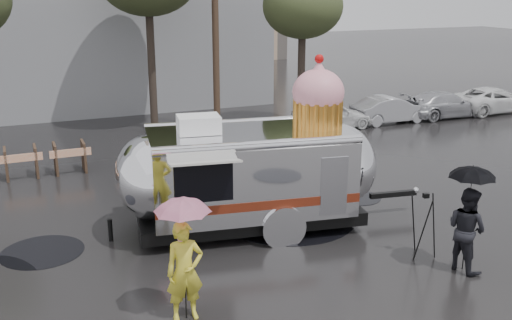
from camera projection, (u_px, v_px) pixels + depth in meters
name	position (u px, v px, depth m)	size (l,w,h in m)	color
ground	(327.00, 282.00, 12.53)	(120.00, 120.00, 0.00)	black
puddles	(275.00, 224.00, 15.49)	(10.38, 9.93, 0.01)	black
utility_pole	(215.00, 19.00, 24.53)	(1.60, 0.28, 9.00)	#473323
tree_right	(303.00, 7.00, 24.83)	(3.36, 3.36, 6.42)	#382D26
barricade_row	(21.00, 162.00, 19.11)	(4.30, 0.80, 1.00)	#473323
parked_cars	(423.00, 104.00, 27.34)	(13.20, 1.90, 1.50)	silver
airstream_trailer	(253.00, 169.00, 14.91)	(8.17, 3.55, 4.44)	silver
person_left	(185.00, 272.00, 10.91)	(0.69, 0.46, 1.91)	yellow
umbrella_pink	(183.00, 219.00, 10.62)	(1.25, 1.25, 2.40)	#F799BE
person_right	(466.00, 229.00, 12.84)	(0.90, 0.50, 1.87)	black
umbrella_black	(471.00, 184.00, 12.55)	(1.21, 1.21, 2.37)	black
tripod	(424.00, 219.00, 13.48)	(0.59, 0.62, 1.52)	black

